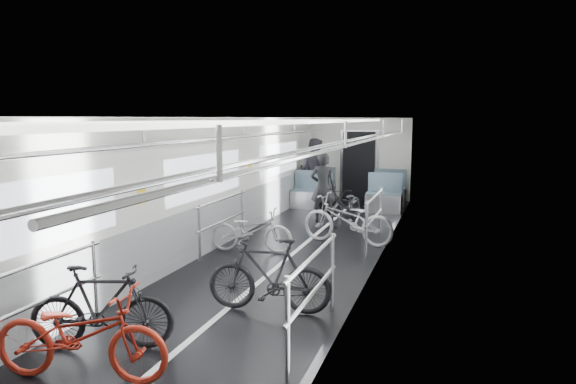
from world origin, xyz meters
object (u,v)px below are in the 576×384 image
Objects in this scene: bike_left_far at (251,230)px; bike_right_mid at (347,220)px; bike_left_mid at (101,307)px; bike_right_near at (269,275)px; person_standing at (323,187)px; person_seated at (314,171)px; bike_aisle at (347,205)px; bike_left_near at (81,335)px.

bike_right_mid is at bearing -59.97° from bike_left_far.
bike_left_far is 1.90m from bike_right_mid.
bike_left_far is (0.01, 4.12, -0.05)m from bike_left_mid.
person_standing is at bearing -178.57° from bike_right_near.
person_standing is 0.88× the size of person_seated.
bike_right_mid is (0.24, 3.73, 0.00)m from bike_right_near.
bike_right_near is at bearing 89.25° from person_standing.
bike_aisle is at bearing 162.24° from person_standing.
bike_right_near is at bearing 5.22° from bike_right_mid.
bike_aisle is at bearing -159.41° from bike_right_mid.
person_seated reaches higher than bike_left_mid.
bike_right_near is 5.56m from bike_aisle.
person_seated is (-0.28, 5.39, 0.52)m from bike_left_far.
person_standing is at bearing -144.58° from bike_right_mid.
bike_left_mid is at bearing -7.42° from bike_right_mid.
bike_left_mid is at bearing -46.38° from bike_right_near.
bike_right_mid is at bearing 128.91° from person_seated.
bike_left_mid is 0.99× the size of bike_left_far.
person_standing reaches higher than bike_right_mid.
person_seated is at bearing -174.77° from bike_right_near.
person_standing is (-0.58, 0.10, 0.38)m from bike_aisle.
person_seated is at bearing -16.94° from bike_left_mid.
person_standing is (0.57, 3.05, 0.41)m from bike_left_far.
bike_left_near is at bearing 79.48° from person_standing.
bike_left_mid is 0.91× the size of bike_aisle.
bike_aisle is 1.01× the size of person_standing.
bike_left_far is (-0.23, 4.72, -0.04)m from bike_left_near.
bike_right_near reaches higher than bike_left_far.
bike_right_mid is (1.54, 5.25, 0.02)m from bike_left_mid.
bike_left_near is at bearing 108.84° from person_seated.
bike_left_mid is 9.53m from person_seated.
person_seated is at bearing -78.21° from person_standing.
person_standing reaches higher than bike_right_near.
bike_left_near is 0.64m from bike_left_mid.
person_seated reaches higher than bike_right_near.
person_standing is at bearing -23.15° from bike_left_mid.
bike_left_mid is 7.17m from bike_aisle.
person_standing is at bearing -179.38° from bike_aisle.
person_standing reaches higher than bike_left_near.
bike_left_near is 4.73m from bike_left_far.
bike_left_near is 1.02× the size of bike_aisle.
bike_right_near is (1.06, 2.12, 0.03)m from bike_left_near.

